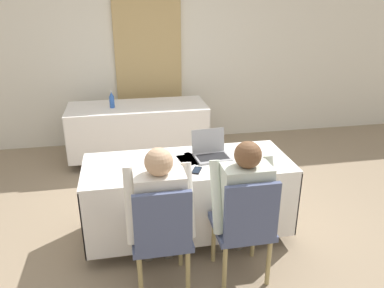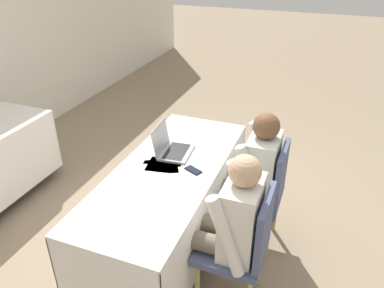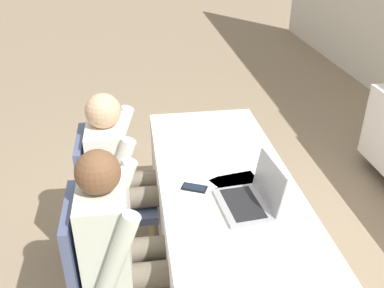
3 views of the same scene
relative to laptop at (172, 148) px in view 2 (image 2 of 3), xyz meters
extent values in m
plane|color=gray|center=(-0.23, -0.07, -0.80)|extent=(24.00, 24.00, 0.00)
cube|color=white|center=(-0.23, -0.07, -0.06)|extent=(1.84, 0.74, 0.02)
cube|color=white|center=(-0.23, -0.43, -0.38)|extent=(1.84, 0.01, 0.62)
cube|color=white|center=(-0.23, 0.30, -0.38)|extent=(1.84, 0.01, 0.62)
cube|color=white|center=(0.69, -0.07, -0.38)|extent=(0.01, 0.74, 0.62)
cylinder|color=#333333|center=(-0.23, -0.07, -0.75)|extent=(0.06, 0.06, 0.12)
cube|color=white|center=(0.34, 1.83, -0.38)|extent=(0.01, 0.74, 0.62)
cube|color=#99999E|center=(0.00, -0.04, -0.04)|extent=(0.33, 0.26, 0.02)
cube|color=black|center=(0.00, -0.04, -0.03)|extent=(0.29, 0.19, 0.00)
cube|color=#99999E|center=(-0.01, 0.09, 0.08)|extent=(0.31, 0.07, 0.22)
cube|color=black|center=(-0.01, 0.09, 0.08)|extent=(0.28, 0.06, 0.19)
cube|color=black|center=(-0.19, -0.26, -0.04)|extent=(0.11, 0.15, 0.01)
cube|color=#192333|center=(-0.19, -0.26, -0.04)|extent=(0.10, 0.13, 0.00)
cube|color=white|center=(-0.23, 0.01, -0.05)|extent=(0.32, 0.36, 0.00)
cube|color=white|center=(-0.19, -0.04, -0.05)|extent=(0.26, 0.33, 0.00)
cube|color=white|center=(-0.10, 0.02, -0.05)|extent=(0.27, 0.33, 0.00)
cylinder|color=tan|center=(-0.37, -0.49, -0.59)|extent=(0.04, 0.04, 0.42)
cylinder|color=tan|center=(-0.72, -0.49, -0.59)|extent=(0.04, 0.04, 0.42)
cylinder|color=tan|center=(-0.37, -0.84, -0.59)|extent=(0.04, 0.04, 0.42)
cube|color=#4C567A|center=(-0.55, -0.67, -0.36)|extent=(0.44, 0.44, 0.05)
cube|color=#4C567A|center=(-0.55, -0.87, -0.11)|extent=(0.40, 0.04, 0.45)
cylinder|color=tan|center=(0.27, -0.49, -0.59)|extent=(0.04, 0.04, 0.42)
cylinder|color=tan|center=(-0.09, -0.49, -0.59)|extent=(0.04, 0.04, 0.42)
cylinder|color=tan|center=(0.27, -0.84, -0.59)|extent=(0.04, 0.04, 0.42)
cylinder|color=tan|center=(-0.09, -0.84, -0.59)|extent=(0.04, 0.04, 0.42)
cube|color=#4C567A|center=(0.09, -0.67, -0.36)|extent=(0.44, 0.44, 0.05)
cube|color=#4C567A|center=(0.09, -0.87, -0.11)|extent=(0.40, 0.04, 0.45)
cylinder|color=#665B4C|center=(-0.46, -0.54, -0.27)|extent=(0.13, 0.42, 0.13)
cylinder|color=#665B4C|center=(-0.64, -0.54, -0.27)|extent=(0.13, 0.42, 0.13)
cylinder|color=#665B4C|center=(-0.46, -0.36, -0.57)|extent=(0.10, 0.10, 0.47)
cylinder|color=#665B4C|center=(-0.64, -0.36, -0.57)|extent=(0.10, 0.10, 0.47)
cube|color=silver|center=(-0.55, -0.72, -0.07)|extent=(0.36, 0.22, 0.52)
cylinder|color=silver|center=(-0.34, -0.68, -0.07)|extent=(0.08, 0.26, 0.54)
cylinder|color=silver|center=(-0.76, -0.68, -0.07)|extent=(0.08, 0.26, 0.54)
sphere|color=tan|center=(-0.55, -0.72, 0.28)|extent=(0.20, 0.20, 0.20)
cylinder|color=#665B4C|center=(0.18, -0.54, -0.27)|extent=(0.13, 0.42, 0.13)
cylinder|color=#665B4C|center=(0.00, -0.54, -0.27)|extent=(0.13, 0.42, 0.13)
cylinder|color=#665B4C|center=(0.18, -0.36, -0.57)|extent=(0.10, 0.10, 0.47)
cylinder|color=#665B4C|center=(0.00, -0.36, -0.57)|extent=(0.10, 0.10, 0.47)
cube|color=silver|center=(0.09, -0.72, -0.07)|extent=(0.36, 0.22, 0.52)
cylinder|color=silver|center=(0.30, -0.68, -0.07)|extent=(0.08, 0.26, 0.54)
cylinder|color=silver|center=(-0.12, -0.68, -0.07)|extent=(0.08, 0.26, 0.54)
sphere|color=brown|center=(0.09, -0.72, 0.28)|extent=(0.20, 0.20, 0.20)
camera|label=1|loc=(-0.76, -3.03, 1.34)|focal=35.00mm
camera|label=2|loc=(-2.37, -1.09, 1.47)|focal=35.00mm
camera|label=3|loc=(1.67, -0.54, 1.27)|focal=40.00mm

